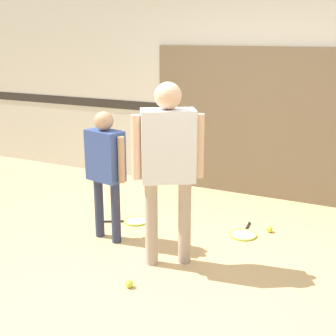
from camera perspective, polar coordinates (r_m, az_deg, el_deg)
The scene contains 9 objects.
ground_plane at distance 4.17m, azimuth 2.47°, elevation -12.22°, with size 16.00×16.00×0.00m, color tan.
wall_back at distance 5.80m, azimuth 11.80°, elevation 11.95°, with size 16.00×0.07×3.20m.
wall_panel at distance 5.80m, azimuth 12.31°, elevation 5.18°, with size 2.97×0.05×1.84m.
person_instructor at distance 3.92m, azimuth 0.00°, elevation 1.54°, with size 0.53×0.45×1.61m.
person_student_left at distance 4.50m, azimuth -7.63°, elevation 0.69°, with size 0.48×0.27×1.29m.
racket_spare_on_floor at distance 4.88m, azimuth 9.17°, elevation -7.96°, with size 0.31×0.49×0.03m.
racket_second_spare at distance 5.15m, azimuth -4.21°, elevation -6.46°, with size 0.51×0.37×0.03m.
tennis_ball_near_instructor at distance 3.90m, azimuth -4.77°, elevation -13.88°, with size 0.07×0.07×0.07m, color #CCE038.
tennis_ball_by_spare_racket at distance 4.98m, azimuth 12.27°, elevation -7.30°, with size 0.07×0.07×0.07m, color #CCE038.
Camera 1 is at (1.46, -3.37, 1.98)m, focal length 50.00 mm.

